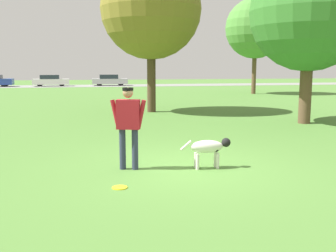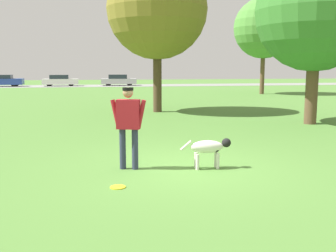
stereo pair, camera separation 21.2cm
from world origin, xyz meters
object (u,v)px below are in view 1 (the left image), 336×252
Objects in this scene: dog at (209,148)px; frisbee at (120,187)px; parked_car_silver at (110,80)px; tree_far_right at (255,28)px; tree_near_right at (310,12)px; parked_car_white at (51,81)px; person at (128,121)px; tree_mid_center at (151,9)px.

frisbee is at bearing -151.38° from dog.
parked_car_silver is at bearing 91.15° from dog.
tree_far_right reaches higher than parked_car_silver.
tree_near_right is 1.58× the size of parked_car_white.
tree_far_right is 1.88× the size of parked_car_white.
person reaches higher than parked_car_white.
dog is 8.73m from tree_near_right.
tree_far_right reaches higher than tree_mid_center.
frisbee is 26.45m from tree_far_right.
frisbee is 0.04× the size of tree_mid_center.
parked_car_white is (-4.23, 39.31, 0.61)m from frisbee.
tree_mid_center is at bearing -132.56° from tree_far_right.
parked_car_white is (-6.77, 27.67, -4.11)m from tree_mid_center.
person is 0.23× the size of tree_far_right.
person is 0.24× the size of tree_mid_center.
dog is (1.65, -0.26, -0.57)m from person.
person is at bearing 76.27° from frisbee.
parked_car_silver is at bearing 99.05° from tree_near_right.
parked_car_white is at bearing 103.74° from tree_mid_center.
dog reaches higher than frisbee.
frisbee is (-0.31, -1.25, -1.00)m from person.
parked_car_silver is (-10.34, 16.69, -4.47)m from tree_far_right.
person is 1.57× the size of dog.
tree_far_right is 24.13m from parked_car_white.
tree_near_right is (7.23, 5.39, 3.07)m from person.
tree_far_right reaches higher than frisbee.
parked_car_white reaches higher than dog.
tree_near_right reaches higher than frisbee.
person is 38.16m from parked_car_silver.
frisbee is 0.07× the size of parked_car_silver.
tree_far_right is at bearing 60.81° from frisbee.
dog is 0.17× the size of tree_near_right.
tree_far_right is at bearing 47.44° from tree_mid_center.
dog is at bearing -116.30° from tree_far_right.
parked_car_silver is at bearing 121.78° from tree_far_right.
tree_far_right reaches higher than dog.
tree_far_right reaches higher than person.
dog is 0.15× the size of tree_far_right.
tree_near_right reaches higher than parked_car_white.
frisbee is 10.83m from tree_near_right.
parked_car_silver is at bearing 90.45° from tree_mid_center.
tree_mid_center reaches higher than dog.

